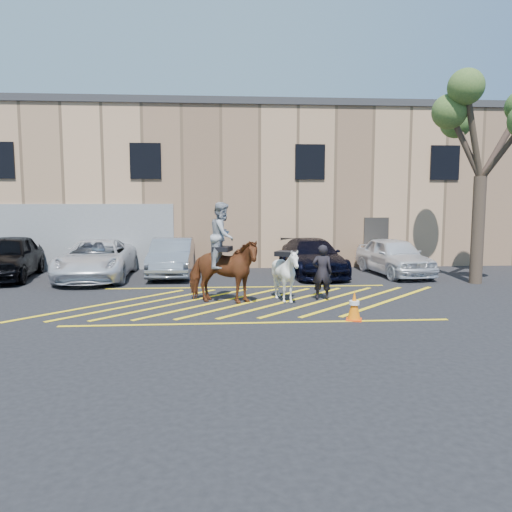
{
  "coord_description": "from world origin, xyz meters",
  "views": [
    {
      "loc": [
        -0.91,
        -14.61,
        2.98
      ],
      "look_at": [
        0.17,
        0.2,
        1.3
      ],
      "focal_mm": 35.0,
      "sensor_mm": 36.0,
      "label": 1
    }
  ],
  "objects": [
    {
      "name": "traffic_cone",
      "position": [
        2.4,
        -2.68,
        0.37
      ],
      "size": [
        0.47,
        0.47,
        0.73
      ],
      "color": "#EB3A09",
      "rests_on": "ground"
    },
    {
      "name": "tree",
      "position": [
        8.22,
        2.44,
        5.69
      ],
      "size": [
        3.99,
        4.37,
        7.31
      ],
      "color": "#46392A",
      "rests_on": "ground"
    },
    {
      "name": "car_white_suv",
      "position": [
        6.0,
        4.62,
        0.75
      ],
      "size": [
        2.29,
        4.56,
        1.49
      ],
      "primitive_type": "imported",
      "rotation": [
        0.0,
        0.0,
        0.12
      ],
      "color": "white",
      "rests_on": "ground"
    },
    {
      "name": "car_silver_sedan",
      "position": [
        -2.79,
        5.07,
        0.73
      ],
      "size": [
        1.57,
        4.46,
        1.47
      ],
      "primitive_type": "imported",
      "rotation": [
        0.0,
        0.0,
        -0.0
      ],
      "color": "gray",
      "rests_on": "ground"
    },
    {
      "name": "warehouse",
      "position": [
        -0.01,
        11.99,
        3.65
      ],
      "size": [
        32.42,
        10.2,
        7.3
      ],
      "color": "tan",
      "rests_on": "ground"
    },
    {
      "name": "hatching_zone",
      "position": [
        -0.0,
        -0.3,
        0.01
      ],
      "size": [
        12.6,
        5.12,
        0.01
      ],
      "color": "yellow",
      "rests_on": "ground"
    },
    {
      "name": "car_blue_suv",
      "position": [
        2.75,
        4.89,
        0.71
      ],
      "size": [
        2.37,
        5.06,
        1.43
      ],
      "primitive_type": "imported",
      "rotation": [
        0.0,
        0.0,
        0.08
      ],
      "color": "black",
      "rests_on": "ground"
    },
    {
      "name": "car_black_suv",
      "position": [
        -8.92,
        4.72,
        0.83
      ],
      "size": [
        2.57,
        5.1,
        1.67
      ],
      "primitive_type": "imported",
      "rotation": [
        0.0,
        0.0,
        0.13
      ],
      "color": "black",
      "rests_on": "ground"
    },
    {
      "name": "saddled_white",
      "position": [
        1.01,
        -0.31,
        0.8
      ],
      "size": [
        1.83,
        1.89,
        1.59
      ],
      "color": "white",
      "rests_on": "ground"
    },
    {
      "name": "mounted_bay",
      "position": [
        -0.83,
        -0.36,
        1.17
      ],
      "size": [
        2.4,
        1.62,
        2.91
      ],
      "color": "maroon",
      "rests_on": "ground"
    },
    {
      "name": "car_white_pickup",
      "position": [
        -5.55,
        4.43,
        0.74
      ],
      "size": [
        2.7,
        5.44,
        1.48
      ],
      "primitive_type": "imported",
      "rotation": [
        0.0,
        0.0,
        0.04
      ],
      "color": "silver",
      "rests_on": "ground"
    },
    {
      "name": "handler",
      "position": [
        2.13,
        -0.08,
        0.83
      ],
      "size": [
        0.66,
        0.5,
        1.65
      ],
      "primitive_type": "imported",
      "rotation": [
        0.0,
        0.0,
        2.96
      ],
      "color": "black",
      "rests_on": "ground"
    },
    {
      "name": "ground",
      "position": [
        0.0,
        0.0,
        0.0
      ],
      "size": [
        90.0,
        90.0,
        0.0
      ],
      "primitive_type": "plane",
      "color": "black",
      "rests_on": "ground"
    }
  ]
}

